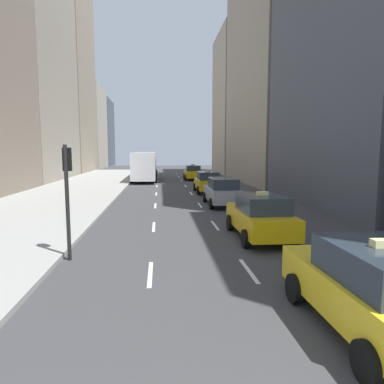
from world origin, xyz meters
name	(u,v)px	position (x,y,z in m)	size (l,w,h in m)	color
sidewalk_left	(72,192)	(-7.00, 27.00, 0.07)	(8.00, 66.00, 0.15)	#9E9E99
lane_markings	(195,199)	(2.60, 23.00, 0.01)	(5.72, 56.00, 0.01)	white
building_row_left	(30,56)	(-14.00, 39.44, 13.82)	(6.00, 86.12, 33.74)	slate
building_row_right	(293,63)	(12.00, 29.35, 11.22)	(6.00, 56.91, 25.70)	gray
taxi_lead	(207,182)	(4.00, 26.47, 0.88)	(2.02, 4.40, 1.87)	yellow
taxi_second	(260,216)	(4.00, 11.60, 0.88)	(2.02, 4.40, 1.87)	yellow
taxi_third	(193,172)	(4.00, 39.11, 0.88)	(2.02, 4.40, 1.87)	yellow
taxi_fourth	(374,289)	(4.00, 4.45, 0.88)	(2.02, 4.40, 1.87)	yellow
sedan_black_near	(222,191)	(4.00, 19.79, 0.88)	(2.02, 4.61, 1.74)	#9EA0A5
city_bus	(145,165)	(-1.61, 39.11, 1.79)	(2.80, 11.61, 3.25)	silver
traffic_light_pole	(67,183)	(-2.75, 9.58, 2.41)	(0.24, 0.42, 3.60)	black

